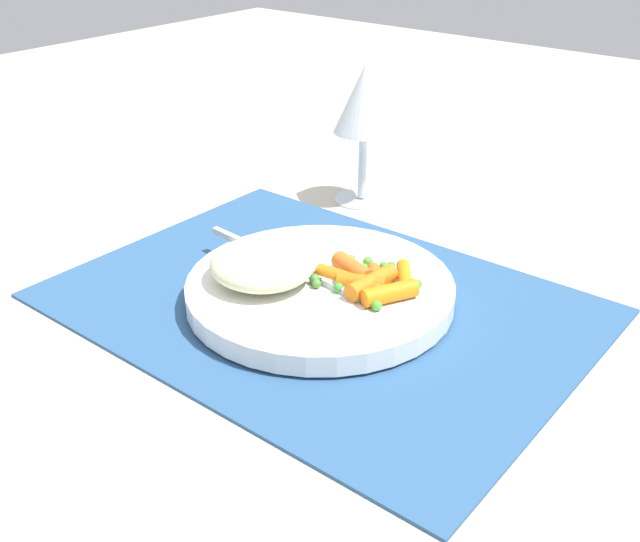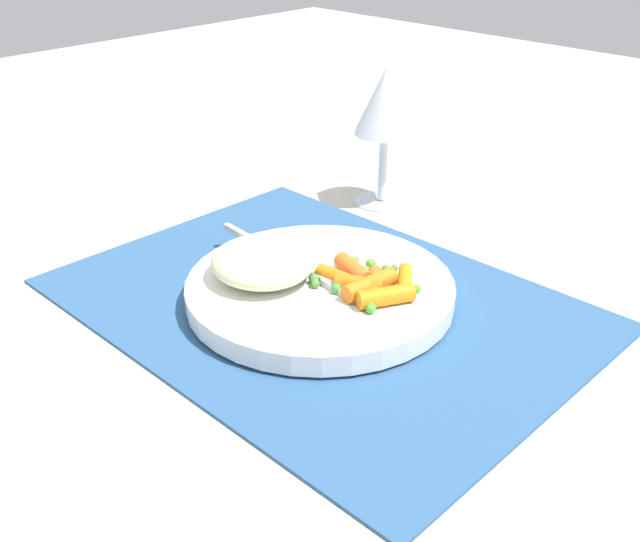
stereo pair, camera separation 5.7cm
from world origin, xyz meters
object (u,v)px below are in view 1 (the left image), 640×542
at_px(rice_mound, 262,264).
at_px(carrot_portion, 370,281).
at_px(plate, 320,290).
at_px(wine_glass, 364,105).
at_px(fork, 299,268).

height_order(rice_mound, carrot_portion, rice_mound).
bearing_deg(plate, wine_glass, 117.53).
relative_size(plate, rice_mound, 2.54).
height_order(carrot_portion, fork, carrot_portion).
bearing_deg(fork, rice_mound, -111.99).
distance_m(fork, wine_glass, 0.26).
distance_m(carrot_portion, wine_glass, 0.27).
relative_size(rice_mound, fork, 0.48).
distance_m(carrot_portion, fork, 0.07).
relative_size(carrot_portion, wine_glass, 0.58).
relative_size(carrot_portion, fork, 0.47).
bearing_deg(wine_glass, rice_mound, -73.44).
bearing_deg(carrot_portion, rice_mound, -149.55).
bearing_deg(fork, plate, -4.84).
height_order(carrot_portion, wine_glass, wine_glass).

